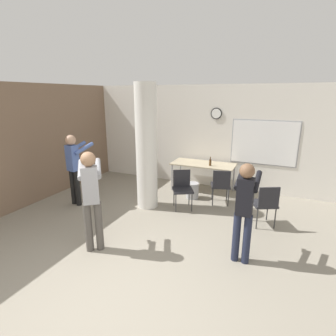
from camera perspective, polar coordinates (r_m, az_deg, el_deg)
The scene contains 13 objects.
ground_plane at distance 3.78m, azimuth -16.10°, elevation -27.28°, with size 24.00×24.00×0.00m, color gray.
wall_left_accent at distance 7.16m, azimuth -25.85°, elevation 4.99°, with size 0.12×7.00×2.80m.
wall_back at distance 7.43m, azimuth 8.99°, elevation 6.71°, with size 8.00×0.15×2.80m.
support_pillar at distance 5.86m, azimuth -4.72°, elevation 4.45°, with size 0.48×0.48×2.80m.
folding_table at distance 7.06m, azimuth 7.69°, elevation 0.59°, with size 1.66×0.75×0.76m.
bottle_on_table at distance 6.83m, azimuth 9.18°, elevation 1.23°, with size 0.06×0.06×0.23m.
waste_bin at distance 6.68m, azimuth 5.33°, elevation -4.88°, with size 0.31×0.31×0.40m.
chair_table_front at distance 6.01m, azimuth 3.16°, elevation -4.05°, with size 0.60×0.60×0.87m.
chair_table_right at distance 6.29m, azimuth 11.44°, elevation -3.43°, with size 0.55×0.55×0.87m.
chair_mid_room at distance 5.50m, azimuth 20.41°, elevation -7.02°, with size 0.59×0.59×0.87m.
person_watching_back at distance 6.43m, azimuth -19.79°, elevation 0.73°, with size 0.44×0.64×1.67m.
person_playing_side at distance 4.12m, azimuth 16.30°, elevation -7.84°, with size 0.35×0.63×1.60m.
person_playing_front at distance 4.41m, azimuth -16.41°, elevation -5.42°, with size 0.63×0.67×1.70m.
Camera 1 is at (1.93, -2.03, 2.55)m, focal length 28.00 mm.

